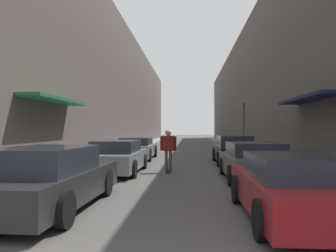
# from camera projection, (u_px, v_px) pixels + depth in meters

# --- Properties ---
(ground) EXTENTS (142.26, 142.26, 0.00)m
(ground) POSITION_uv_depth(u_px,v_px,m) (184.00, 150.00, 27.30)
(ground) COLOR #4C4947
(curb_strip_left) EXTENTS (1.80, 64.67, 0.12)m
(curb_strip_left) POSITION_uv_depth(u_px,v_px,m) (143.00, 145.00, 34.05)
(curb_strip_left) COLOR gray
(curb_strip_left) RESTS_ON ground
(curb_strip_right) EXTENTS (1.80, 64.67, 0.12)m
(curb_strip_right) POSITION_uv_depth(u_px,v_px,m) (229.00, 145.00, 33.46)
(curb_strip_right) COLOR gray
(curb_strip_right) RESTS_ON ground
(building_row_left) EXTENTS (4.90, 64.67, 11.42)m
(building_row_left) POSITION_uv_depth(u_px,v_px,m) (115.00, 91.00, 34.29)
(building_row_left) COLOR #564C47
(building_row_left) RESTS_ON ground
(building_row_right) EXTENTS (4.90, 64.67, 11.10)m
(building_row_right) POSITION_uv_depth(u_px,v_px,m) (258.00, 92.00, 33.32)
(building_row_right) COLOR #564C47
(building_row_right) RESTS_ON ground
(parked_car_left_0) EXTENTS (1.98, 4.65, 1.35)m
(parked_car_left_0) POSITION_uv_depth(u_px,v_px,m) (48.00, 179.00, 7.09)
(parked_car_left_0) COLOR #232326
(parked_car_left_0) RESTS_ON ground
(parked_car_left_1) EXTENTS (1.89, 4.43, 1.29)m
(parked_car_left_1) POSITION_uv_depth(u_px,v_px,m) (118.00, 157.00, 12.92)
(parked_car_left_1) COLOR gray
(parked_car_left_1) RESTS_ON ground
(parked_car_left_2) EXTENTS (1.95, 4.71, 1.25)m
(parked_car_left_2) POSITION_uv_depth(u_px,v_px,m) (137.00, 148.00, 18.80)
(parked_car_left_2) COLOR gray
(parked_car_left_2) RESTS_ON ground
(parked_car_right_0) EXTENTS (1.94, 4.21, 1.25)m
(parked_car_right_0) POSITION_uv_depth(u_px,v_px,m) (293.00, 188.00, 6.27)
(parked_car_right_0) COLOR maroon
(parked_car_right_0) RESTS_ON ground
(parked_car_right_1) EXTENTS (2.02, 4.16, 1.28)m
(parked_car_right_1) POSITION_uv_depth(u_px,v_px,m) (254.00, 162.00, 11.16)
(parked_car_right_1) COLOR #515459
(parked_car_right_1) RESTS_ON ground
(parked_car_right_2) EXTENTS (1.87, 4.54, 1.41)m
(parked_car_right_2) POSITION_uv_depth(u_px,v_px,m) (234.00, 150.00, 16.34)
(parked_car_right_2) COLOR black
(parked_car_right_2) RESTS_ON ground
(skateboarder) EXTENTS (0.66, 0.78, 1.72)m
(skateboarder) POSITION_uv_depth(u_px,v_px,m) (168.00, 146.00, 13.14)
(skateboarder) COLOR black
(skateboarder) RESTS_ON ground
(traffic_light) EXTENTS (0.16, 0.22, 3.74)m
(traffic_light) POSITION_uv_depth(u_px,v_px,m) (244.00, 121.00, 26.56)
(traffic_light) COLOR #2D2D2D
(traffic_light) RESTS_ON curb_strip_right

